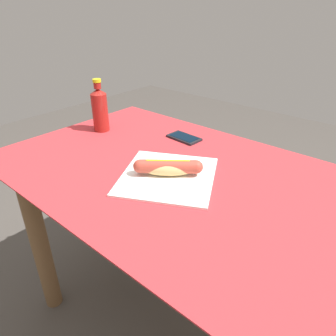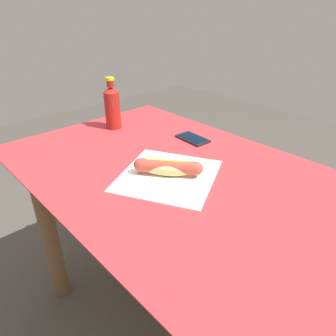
{
  "view_description": "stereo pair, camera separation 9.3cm",
  "coord_description": "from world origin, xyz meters",
  "views": [
    {
      "loc": [
        -0.52,
        0.66,
        1.22
      ],
      "look_at": [
        0.02,
        0.04,
        0.77
      ],
      "focal_mm": 33.16,
      "sensor_mm": 36.0,
      "label": 1
    },
    {
      "loc": [
        -0.58,
        0.6,
        1.22
      ],
      "look_at": [
        0.02,
        0.04,
        0.77
      ],
      "focal_mm": 33.16,
      "sensor_mm": 36.0,
      "label": 2
    }
  ],
  "objects": [
    {
      "name": "paper_wrapper",
      "position": [
        0.02,
        0.04,
        0.75
      ],
      "size": [
        0.38,
        0.38,
        0.01
      ],
      "primitive_type": "cube",
      "rotation": [
        0.0,
        0.0,
        0.48
      ],
      "color": "white",
      "rests_on": "dining_table"
    },
    {
      "name": "soda_bottle",
      "position": [
        0.48,
        -0.07,
        0.83
      ],
      "size": [
        0.06,
        0.06,
        0.21
      ],
      "color": "maroon",
      "rests_on": "dining_table"
    },
    {
      "name": "cell_phone",
      "position": [
        0.16,
        -0.22,
        0.75
      ],
      "size": [
        0.13,
        0.08,
        0.01
      ],
      "color": "black",
      "rests_on": "dining_table"
    },
    {
      "name": "dining_table",
      "position": [
        0.0,
        0.0,
        0.61
      ],
      "size": [
        1.23,
        0.76,
        0.74
      ],
      "color": "brown",
      "rests_on": "ground"
    },
    {
      "name": "ground_plane",
      "position": [
        0.0,
        0.0,
        0.0
      ],
      "size": [
        6.0,
        6.0,
        0.0
      ],
      "primitive_type": "plane",
      "color": "#47423D",
      "rests_on": "ground"
    },
    {
      "name": "hot_dog",
      "position": [
        0.02,
        0.04,
        0.78
      ],
      "size": [
        0.17,
        0.15,
        0.05
      ],
      "color": "#E5BC75",
      "rests_on": "paper_wrapper"
    }
  ]
}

